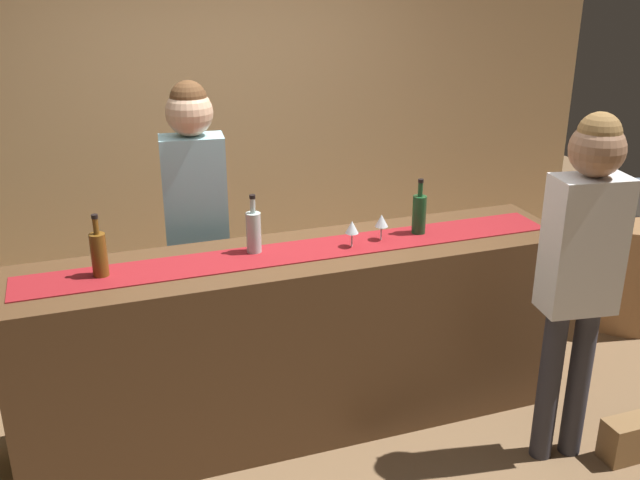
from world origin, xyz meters
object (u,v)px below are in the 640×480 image
at_px(wine_glass_near_customer, 382,221).
at_px(customer_sipping, 582,255).
at_px(wine_glass_mid_counter, 352,228).
at_px(vase_on_side_table, 639,197).
at_px(wine_bottle_green, 419,214).
at_px(wine_bottle_clear, 254,231).
at_px(wine_bottle_amber, 99,254).
at_px(round_side_table, 628,268).
at_px(bartender, 195,204).
at_px(handbag, 629,439).

xyz_separation_m(wine_glass_near_customer, customer_sipping, (0.70, -0.70, -0.01)).
bearing_deg(wine_glass_mid_counter, vase_on_side_table, 12.89).
bearing_deg(wine_glass_mid_counter, customer_sipping, -37.10).
distance_m(wine_bottle_green, wine_glass_mid_counter, 0.41).
relative_size(wine_bottle_clear, wine_glass_near_customer, 2.10).
bearing_deg(wine_bottle_green, vase_on_side_table, 13.67).
relative_size(wine_bottle_clear, wine_bottle_green, 1.00).
distance_m(wine_bottle_amber, vase_on_side_table, 3.59).
xyz_separation_m(wine_bottle_amber, round_side_table, (3.49, 0.41, -0.75)).
height_order(wine_bottle_green, bartender, bartender).
bearing_deg(bartender, wine_bottle_amber, 52.23).
xyz_separation_m(wine_bottle_amber, bartender, (0.54, 0.56, 0.01)).
height_order(wine_bottle_green, round_side_table, wine_bottle_green).
xyz_separation_m(wine_bottle_green, handbag, (0.79, -0.88, -1.01)).
relative_size(bartender, vase_on_side_table, 7.47).
relative_size(wine_glass_near_customer, wine_glass_mid_counter, 1.00).
bearing_deg(wine_glass_near_customer, vase_on_side_table, 12.94).
bearing_deg(handbag, vase_on_side_table, 50.20).
height_order(bartender, vase_on_side_table, bartender).
bearing_deg(wine_bottle_amber, vase_on_side_table, 7.69).
bearing_deg(vase_on_side_table, customer_sipping, -140.47).
bearing_deg(wine_glass_mid_counter, handbag, -34.24).
xyz_separation_m(wine_bottle_green, wine_glass_mid_counter, (-0.41, -0.07, -0.01)).
bearing_deg(wine_glass_mid_counter, round_side_table, 11.60).
bearing_deg(wine_bottle_clear, wine_bottle_green, -2.02).
bearing_deg(round_side_table, wine_bottle_amber, -173.27).
distance_m(wine_glass_near_customer, handbag, 1.67).
relative_size(wine_bottle_green, wine_glass_mid_counter, 2.10).
bearing_deg(round_side_table, wine_bottle_green, -167.88).
relative_size(wine_bottle_amber, vase_on_side_table, 1.26).
distance_m(wine_glass_near_customer, vase_on_side_table, 2.22).
bearing_deg(customer_sipping, wine_bottle_clear, 159.39).
relative_size(wine_bottle_amber, bartender, 0.17).
relative_size(wine_bottle_amber, wine_bottle_clear, 1.00).
height_order(wine_bottle_clear, handbag, wine_bottle_clear).
relative_size(bartender, handbag, 6.41).
bearing_deg(bartender, wine_glass_mid_counter, 144.47).
xyz_separation_m(bartender, round_side_table, (2.94, -0.15, -0.75)).
relative_size(wine_bottle_green, vase_on_side_table, 1.26).
relative_size(wine_bottle_clear, customer_sipping, 0.17).
height_order(wine_bottle_amber, wine_glass_mid_counter, wine_bottle_amber).
bearing_deg(handbag, wine_bottle_amber, 160.25).
distance_m(vase_on_side_table, handbag, 1.91).
height_order(wine_bottle_green, handbag, wine_bottle_green).
bearing_deg(wine_bottle_green, round_side_table, 12.12).
relative_size(wine_bottle_clear, round_side_table, 0.41).
bearing_deg(wine_bottle_clear, handbag, -28.50).
distance_m(bartender, customer_sipping, 2.01).
distance_m(wine_glass_near_customer, bartender, 1.03).
distance_m(wine_bottle_amber, round_side_table, 3.59).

